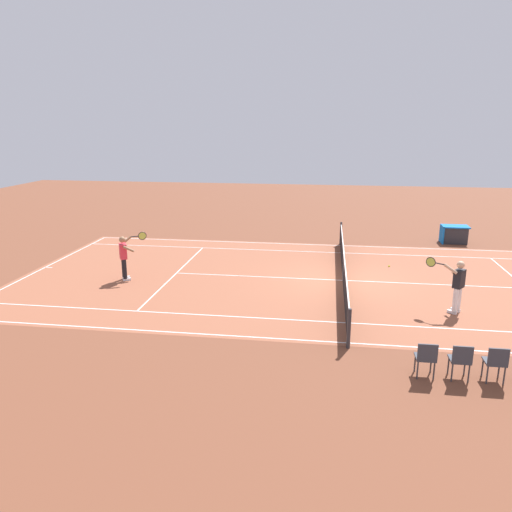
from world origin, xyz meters
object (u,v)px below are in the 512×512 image
Objects in this scene: equipment_cart_tarped at (454,234)px; spectator_chair_4 at (461,359)px; tennis_ball at (389,266)px; tennis_player_far at (457,284)px; spectator_chair_5 at (426,357)px; tennis_net at (344,268)px; tennis_player_near at (124,256)px; spectator_chair_3 at (496,361)px.

spectator_chair_4 is at bearing 77.82° from equipment_cart_tarped.
tennis_player_far is at bearing 106.23° from tennis_ball.
tennis_ball is 9.24m from spectator_chair_5.
tennis_player_near is (8.02, 1.07, 0.44)m from tennis_net.
tennis_net is 4.36m from tennis_player_far.
spectator_chair_4 is (-0.54, 9.22, 0.49)m from tennis_ball.
spectator_chair_5 reaches higher than tennis_ball.
spectator_chair_5 is at bearing 0.00° from spectator_chair_4.
spectator_chair_3 is at bearing 88.15° from tennis_player_far.
tennis_net is 9.36× the size of equipment_cart_tarped.
tennis_ball is at bearing 53.29° from equipment_cart_tarped.
tennis_ball is 0.08× the size of spectator_chair_5.
spectator_chair_4 reaches higher than tennis_ball.
tennis_ball is at bearing -86.67° from spectator_chair_4.
tennis_net is 7.52m from spectator_chair_4.
tennis_net is 7.80m from spectator_chair_3.
tennis_player_far is (-3.32, 2.80, 0.44)m from tennis_net.
spectator_chair_3 is at bearing 80.79° from equipment_cart_tarped.
spectator_chair_3 is (-1.29, 9.22, 0.49)m from tennis_ball.
equipment_cart_tarped is at bearing -102.18° from spectator_chair_4.
spectator_chair_3 reaches higher than tennis_ball.
equipment_cart_tarped is at bearing -128.41° from tennis_net.
tennis_player_near reaches higher than tennis_ball.
spectator_chair_3 is 1.00× the size of spectator_chair_4.
tennis_player_near reaches higher than spectator_chair_4.
tennis_player_near is 11.47m from tennis_player_far.
spectator_chair_4 is (-2.43, 7.12, 0.03)m from tennis_net.
tennis_net is at bearing 51.59° from equipment_cart_tarped.
tennis_net is at bearing 48.00° from tennis_ball.
tennis_player_near reaches higher than tennis_net.
tennis_ball is 0.08× the size of spectator_chair_3.
spectator_chair_4 is (0.75, 0.00, 0.00)m from spectator_chair_3.
spectator_chair_5 is (0.75, 0.00, 0.00)m from spectator_chair_4.
tennis_player_far is at bearing -110.76° from spectator_chair_5.
spectator_chair_3 is at bearing 151.63° from tennis_player_near.
tennis_ball is at bearing -162.24° from tennis_player_near.
tennis_player_near is at bearing -30.06° from spectator_chair_4.
tennis_player_far is 1.93× the size of spectator_chair_5.
spectator_chair_4 and spectator_chair_5 have the same top height.
tennis_player_far is at bearing -101.62° from spectator_chair_4.
tennis_ball is (-1.89, -2.10, -0.46)m from tennis_net.
equipment_cart_tarped is (-2.13, -9.67, -0.49)m from tennis_player_far.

